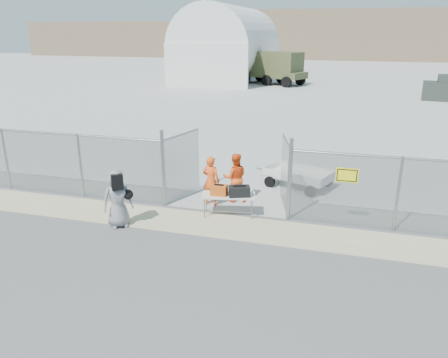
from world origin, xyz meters
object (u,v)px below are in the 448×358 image
(utility_trailer, at_px, (299,177))
(security_worker_right, at_px, (235,178))
(folding_table, at_px, (228,205))
(security_worker_left, at_px, (211,181))
(visitor, at_px, (118,199))

(utility_trailer, bearing_deg, security_worker_right, -111.91)
(folding_table, bearing_deg, security_worker_left, 125.67)
(visitor, bearing_deg, security_worker_left, 9.34)
(folding_table, distance_m, security_worker_right, 1.30)
(visitor, relative_size, utility_trailer, 0.57)
(security_worker_left, relative_size, visitor, 0.96)
(security_worker_left, bearing_deg, utility_trailer, -126.26)
(security_worker_right, relative_size, visitor, 0.97)
(security_worker_left, relative_size, security_worker_right, 1.00)
(folding_table, xyz_separation_m, security_worker_right, (-0.10, 1.21, 0.48))
(utility_trailer, bearing_deg, visitor, -112.30)
(security_worker_right, bearing_deg, visitor, 27.08)
(utility_trailer, bearing_deg, security_worker_left, -114.16)
(folding_table, xyz_separation_m, utility_trailer, (1.78, 3.17, 0.02))
(security_worker_right, distance_m, visitor, 3.93)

